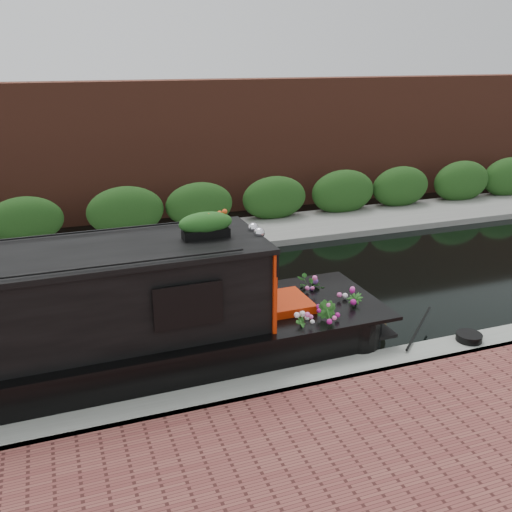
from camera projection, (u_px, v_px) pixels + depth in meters
name	position (u px, v px, depth m)	size (l,w,h in m)	color
ground	(156.00, 316.00, 10.91)	(80.00, 80.00, 0.00)	black
near_bank_coping	(200.00, 412.00, 7.99)	(40.00, 0.60, 0.50)	gray
far_bank_path	(125.00, 249.00, 14.63)	(40.00, 2.40, 0.34)	gray
far_hedge	(121.00, 239.00, 15.42)	(40.00, 1.10, 2.80)	#1F4717
far_brick_wall	(112.00, 219.00, 17.28)	(40.00, 1.00, 8.00)	brown
rope_fender	(373.00, 325.00, 10.19)	(0.33, 0.33, 0.39)	brown
coiled_mooring_rope	(469.00, 337.00, 9.43)	(0.42, 0.42, 0.12)	black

